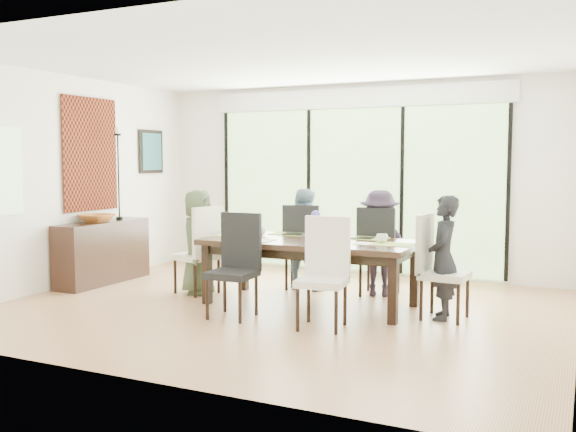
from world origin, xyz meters
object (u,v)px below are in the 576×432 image
at_px(vase, 316,234).
at_px(laptop, 239,236).
at_px(person_right_end, 443,258).
at_px(cup_a, 261,231).
at_px(table_top, 310,242).
at_px(chair_right_end, 445,267).
at_px(chair_far_right, 380,251).
at_px(sideboard, 103,252).
at_px(person_far_left, 303,239).
at_px(cup_b, 319,237).
at_px(chair_far_left, 304,246).
at_px(chair_left_end, 197,249).
at_px(chair_near_right, 322,273).
at_px(person_left_end, 198,242).
at_px(chair_near_left, 232,266).
at_px(person_far_right, 379,243).
at_px(cup_c, 382,238).
at_px(bowl, 97,218).

xyz_separation_m(vase, laptop, (-0.90, -0.15, -0.05)).
relative_size(person_right_end, vase, 10.75).
bearing_deg(cup_a, person_right_end, -3.94).
bearing_deg(laptop, table_top, -3.91).
height_order(chair_right_end, chair_far_right, same).
relative_size(chair_right_end, cup_a, 8.87).
relative_size(chair_right_end, sideboard, 0.75).
bearing_deg(person_right_end, person_far_left, -122.48).
bearing_deg(person_right_end, cup_b, -94.91).
bearing_deg(chair_right_end, chair_far_left, 70.58).
relative_size(chair_left_end, laptop, 3.33).
bearing_deg(person_far_left, chair_left_end, 39.27).
xyz_separation_m(chair_left_end, chair_near_right, (2.00, -0.87, 0.00)).
height_order(person_left_end, sideboard, person_left_end).
bearing_deg(person_far_left, table_top, 119.41).
height_order(chair_near_left, laptop, chair_near_left).
height_order(chair_far_right, person_right_end, person_right_end).
distance_m(vase, laptop, 0.91).
distance_m(person_far_right, vase, 0.94).
bearing_deg(laptop, person_far_right, 22.97).
xyz_separation_m(cup_b, sideboard, (-3.15, 0.14, -0.38)).
distance_m(chair_near_right, cup_c, 1.04).
xyz_separation_m(person_left_end, vase, (1.53, 0.05, 0.16)).
xyz_separation_m(chair_near_right, cup_b, (-0.35, 0.77, 0.24)).
relative_size(person_far_right, cup_b, 12.90).
bearing_deg(chair_near_right, chair_left_end, 149.24).
bearing_deg(chair_near_left, chair_far_left, 85.94).
bearing_deg(person_far_left, chair_near_right, 120.14).
relative_size(chair_near_left, person_right_end, 0.85).
height_order(person_right_end, sideboard, person_right_end).
bearing_deg(person_right_end, chair_right_end, 80.79).
relative_size(table_top, chair_near_left, 2.18).
xyz_separation_m(chair_far_right, person_right_end, (0.93, -0.85, 0.09)).
bearing_deg(table_top, sideboard, 179.24).
distance_m(table_top, person_right_end, 1.48).
relative_size(chair_near_right, cup_b, 11.00).
distance_m(cup_a, bowl, 2.31).
height_order(person_right_end, cup_b, person_right_end).
xyz_separation_m(chair_near_left, laptop, (-0.35, 0.77, 0.21)).
distance_m(cup_a, cup_c, 1.50).
bearing_deg(cup_b, table_top, 146.31).
bearing_deg(cup_c, person_right_end, -8.37).
bearing_deg(person_left_end, sideboard, 75.55).
xyz_separation_m(person_far_right, laptop, (-1.40, -0.93, 0.12)).
bearing_deg(chair_far_right, cup_b, 63.83).
height_order(chair_left_end, person_left_end, person_left_end).
relative_size(chair_left_end, bowl, 2.51).
distance_m(chair_right_end, vase, 1.47).
height_order(chair_far_left, vase, chair_far_left).
xyz_separation_m(vase, sideboard, (-3.05, -0.01, -0.39)).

